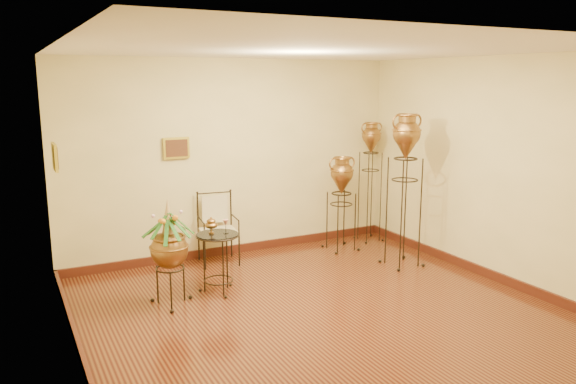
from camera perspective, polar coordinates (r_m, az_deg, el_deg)
name	(u,v)px	position (r m, az deg, el deg)	size (l,w,h in m)	color
ground	(322,313)	(6.27, 3.48, -12.22)	(5.00, 5.00, 0.00)	brown
room_shell	(323,156)	(5.81, 3.60, 3.68)	(5.02, 5.02, 2.81)	beige
amphora_tall	(370,180)	(8.86, 8.34, 1.19)	(0.47, 0.47, 1.89)	black
amphora_mid	(404,189)	(7.70, 11.73, 0.27)	(0.62, 0.62, 2.10)	black
amphora_short	(341,203)	(8.36, 5.44, -1.12)	(0.53, 0.53, 1.43)	black
planter_urn	(169,245)	(6.40, -11.99, -5.31)	(0.88, 0.88, 1.25)	black
armchair	(218,229)	(7.80, -7.10, -3.75)	(0.61, 0.58, 0.97)	black
side_table	(218,262)	(6.78, -7.13, -7.06)	(0.56, 0.56, 0.91)	black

